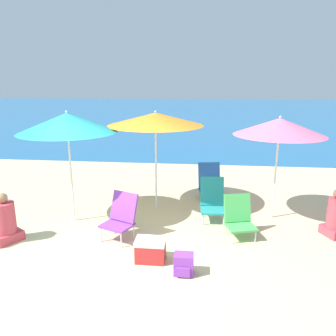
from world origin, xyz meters
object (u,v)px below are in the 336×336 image
beach_chair_purple (121,215)px  beach_umbrella_pink (279,127)px  beach_umbrella_teal (67,123)px  cooler_box (151,250)px  beach_umbrella_orange (156,119)px  beach_chair_green (239,217)px  person_seated_near (5,222)px  backpack_purple (184,264)px  beach_chair_teal (212,200)px  beach_chair_blue (210,183)px  person_seated_far (336,217)px

beach_chair_purple → beach_umbrella_pink: bearing=46.4°
beach_umbrella_teal → cooler_box: 2.78m
beach_umbrella_teal → beach_chair_purple: bearing=-29.6°
beach_umbrella_orange → cooler_box: (0.22, -2.09, -1.74)m
beach_chair_green → person_seated_near: person_seated_near is taller
beach_umbrella_orange → person_seated_near: bearing=-143.5°
beach_umbrella_orange → backpack_purple: size_ratio=6.79×
beach_chair_teal → backpack_purple: (-0.43, -2.00, -0.25)m
beach_chair_blue → person_seated_far: size_ratio=0.91×
beach_umbrella_teal → beach_umbrella_orange: 1.70m
person_seated_near → beach_umbrella_orange: bearing=68.3°
beach_chair_purple → backpack_purple: bearing=-17.7°
beach_umbrella_orange → backpack_purple: 3.07m
beach_chair_green → beach_chair_blue: bearing=88.5°
person_seated_far → backpack_purple: bearing=-172.6°
beach_umbrella_pink → beach_chair_purple: 3.35m
person_seated_far → beach_chair_blue: bearing=117.3°
beach_umbrella_pink → person_seated_near: bearing=-162.1°
beach_umbrella_pink → beach_chair_purple: (-2.79, -1.20, -1.41)m
beach_chair_green → beach_umbrella_teal: bearing=159.5°
beach_umbrella_orange → person_seated_far: beach_umbrella_orange is taller
beach_chair_green → backpack_purple: beach_chair_green is taller
beach_umbrella_teal → backpack_purple: size_ratio=6.96×
beach_umbrella_pink → cooler_box: size_ratio=4.45×
beach_umbrella_pink → beach_chair_purple: beach_umbrella_pink is taller
beach_umbrella_pink → person_seated_near: (-4.71, -1.52, -1.48)m
beach_chair_green → beach_chair_teal: size_ratio=0.88×
beach_umbrella_pink → beach_umbrella_teal: bearing=-171.6°
backpack_purple → beach_umbrella_pink: bearing=53.3°
person_seated_near → cooler_box: 2.58m
backpack_purple → beach_chair_green: bearing=56.0°
person_seated_near → backpack_purple: 3.15m
person_seated_far → cooler_box: (-3.09, -1.18, -0.18)m
beach_chair_teal → person_seated_far: 2.20m
beach_chair_purple → beach_chair_teal: size_ratio=0.97×
beach_umbrella_pink → beach_chair_teal: (-1.20, -0.19, -1.43)m
beach_umbrella_teal → backpack_purple: 3.29m
beach_umbrella_pink → person_seated_far: (0.93, -0.70, -1.47)m
beach_umbrella_pink → beach_chair_blue: size_ratio=2.57×
beach_chair_purple → person_seated_far: 3.75m
beach_chair_green → backpack_purple: 1.60m
beach_chair_purple → person_seated_near: (-1.92, -0.32, -0.07)m
beach_umbrella_orange → cooler_box: 2.73m
person_seated_near → person_seated_far: person_seated_far is taller
cooler_box → backpack_purple: bearing=-30.6°
beach_chair_green → person_seated_far: person_seated_far is taller
beach_chair_purple → beach_chair_teal: (1.58, 1.01, -0.02)m
beach_umbrella_pink → beach_chair_green: size_ratio=2.79×
beach_chair_blue → beach_chair_teal: size_ratio=0.96×
beach_umbrella_pink → beach_umbrella_orange: bearing=175.2°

